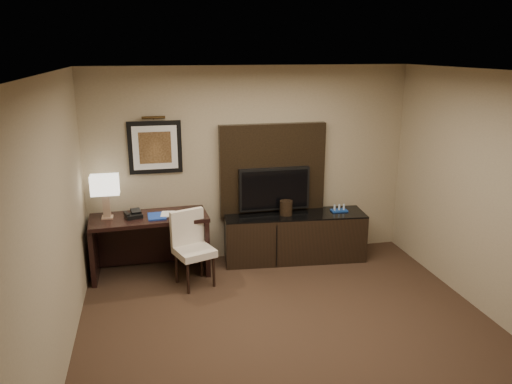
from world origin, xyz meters
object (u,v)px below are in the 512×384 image
object	(u,v)px
minibar_tray	(339,208)
desk_chair	(194,251)
table_lamp	(106,198)
credenza	(294,236)
ice_bucket	(286,208)
desk_phone	(133,214)
desk	(151,245)
tv	(274,189)

from	to	relation	value
minibar_tray	desk_chair	bearing A→B (deg)	-166.69
table_lamp	minibar_tray	bearing A→B (deg)	-0.20
desk_chair	minibar_tray	bearing A→B (deg)	-6.37
credenza	minibar_tray	distance (m)	0.75
desk_chair	ice_bucket	bearing A→B (deg)	1.29
credenza	table_lamp	distance (m)	2.63
desk_phone	ice_bucket	distance (m)	2.06
desk	desk_phone	world-z (taller)	desk_phone
table_lamp	minibar_tray	world-z (taller)	table_lamp
desk_phone	tv	bearing A→B (deg)	-10.03
credenza	ice_bucket	bearing A→B (deg)	-171.14
credenza	tv	distance (m)	0.74
minibar_tray	desk	bearing A→B (deg)	-179.35
tv	credenza	bearing A→B (deg)	-27.69
tv	ice_bucket	xyz separation A→B (m)	(0.13, -0.15, -0.24)
ice_bucket	credenza	bearing A→B (deg)	3.96
desk	ice_bucket	xyz separation A→B (m)	(1.87, 0.04, 0.38)
desk	desk_chair	xyz separation A→B (m)	(0.53, -0.47, 0.06)
ice_bucket	table_lamp	bearing A→B (deg)	180.00
desk	desk_chair	distance (m)	0.71
credenza	desk_phone	bearing A→B (deg)	-173.35
desk_phone	minibar_tray	bearing A→B (deg)	-15.22
desk_chair	table_lamp	world-z (taller)	table_lamp
credenza	desk_chair	bearing A→B (deg)	-155.55
credenza	minibar_tray	bearing A→B (deg)	3.16
tv	desk_chair	world-z (taller)	tv
tv	minibar_tray	bearing A→B (deg)	-9.88
desk	table_lamp	world-z (taller)	table_lamp
desk_chair	table_lamp	xyz separation A→B (m)	(-1.06, 0.51, 0.62)
desk	ice_bucket	distance (m)	1.91
credenza	table_lamp	xyz separation A→B (m)	(-2.52, -0.01, 0.74)
desk	table_lamp	distance (m)	0.86
table_lamp	ice_bucket	size ratio (longest dim) A/B	2.71
desk_chair	desk_phone	world-z (taller)	desk_chair
desk_chair	desk_phone	size ratio (longest dim) A/B	4.63
credenza	desk	bearing A→B (deg)	-173.66
tv	desk_chair	distance (m)	1.48
desk_chair	tv	bearing A→B (deg)	9.16
tv	ice_bucket	world-z (taller)	tv
desk_chair	minibar_tray	world-z (taller)	desk_chair
minibar_tray	credenza	bearing A→B (deg)	178.26
desk	desk_chair	world-z (taller)	desk_chair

